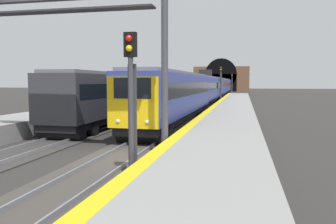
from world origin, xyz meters
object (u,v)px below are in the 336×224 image
(railway_signal_mid, at_px, (221,82))
(railway_signal_far, at_px, (232,81))
(train_main_approaching, at_px, (212,88))
(railway_signal_near, at_px, (131,97))
(train_adjacent_platform, at_px, (170,89))
(overhead_signal_gantry, at_px, (64,32))

(railway_signal_mid, distance_m, railway_signal_far, 50.90)
(train_main_approaching, height_order, railway_signal_near, train_main_approaching)
(train_adjacent_platform, height_order, railway_signal_near, train_adjacent_platform)
(train_main_approaching, distance_m, railway_signal_near, 47.14)
(overhead_signal_gantry, bearing_deg, railway_signal_near, -130.22)
(railway_signal_far, bearing_deg, railway_signal_near, 0.00)
(overhead_signal_gantry, bearing_deg, railway_signal_mid, -6.18)
(train_main_approaching, xyz_separation_m, train_adjacent_platform, (-10.16, 4.94, -0.03))
(train_main_approaching, relative_size, railway_signal_far, 14.36)
(railway_signal_far, relative_size, overhead_signal_gantry, 0.63)
(overhead_signal_gantry, bearing_deg, train_adjacent_platform, 4.23)
(train_adjacent_platform, xyz_separation_m, overhead_signal_gantry, (-33.39, -2.47, 3.15))
(railway_signal_near, bearing_deg, railway_signal_far, -180.00)
(railway_signal_mid, bearing_deg, train_adjacent_platform, -50.43)
(railway_signal_far, height_order, overhead_signal_gantry, overhead_signal_gantry)
(train_adjacent_platform, bearing_deg, overhead_signal_gantry, -176.12)
(railway_signal_near, xyz_separation_m, railway_signal_mid, (42.47, 0.00, 0.43))
(railway_signal_mid, xyz_separation_m, railway_signal_far, (50.90, 0.00, 0.19))
(railway_signal_near, bearing_deg, train_adjacent_platform, -169.75)
(railway_signal_mid, bearing_deg, railway_signal_near, 0.00)
(train_main_approaching, bearing_deg, overhead_signal_gantry, -2.27)
(train_main_approaching, bearing_deg, railway_signal_mid, 21.59)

